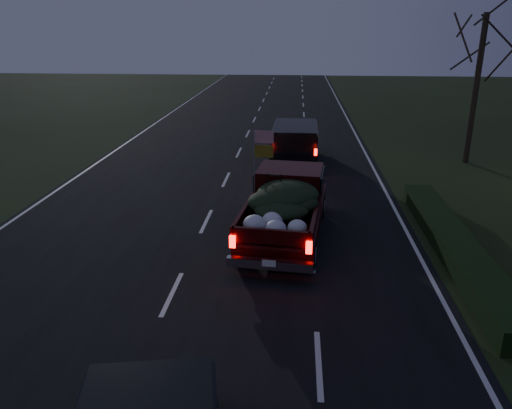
# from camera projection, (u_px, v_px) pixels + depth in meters

# --- Properties ---
(ground) EXTENTS (120.00, 120.00, 0.00)m
(ground) POSITION_uv_depth(u_px,v_px,m) (172.00, 294.00, 12.63)
(ground) COLOR black
(ground) RESTS_ON ground
(road_asphalt) EXTENTS (14.00, 120.00, 0.02)m
(road_asphalt) POSITION_uv_depth(u_px,v_px,m) (172.00, 294.00, 12.62)
(road_asphalt) COLOR black
(road_asphalt) RESTS_ON ground
(hedge_row) EXTENTS (1.00, 10.00, 0.60)m
(hedge_row) POSITION_uv_depth(u_px,v_px,m) (455.00, 245.00, 14.75)
(hedge_row) COLOR black
(hedge_row) RESTS_ON ground
(bare_tree_far) EXTENTS (3.60, 3.60, 7.00)m
(bare_tree_far) POSITION_uv_depth(u_px,v_px,m) (481.00, 53.00, 23.13)
(bare_tree_far) COLOR black
(bare_tree_far) RESTS_ON ground
(pickup_truck) EXTENTS (2.82, 6.02, 3.05)m
(pickup_truck) POSITION_uv_depth(u_px,v_px,m) (286.00, 203.00, 15.72)
(pickup_truck) COLOR black
(pickup_truck) RESTS_ON ground
(lead_suv) EXTENTS (2.26, 5.27, 1.51)m
(lead_suv) POSITION_uv_depth(u_px,v_px,m) (295.00, 139.00, 24.63)
(lead_suv) COLOR black
(lead_suv) RESTS_ON ground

